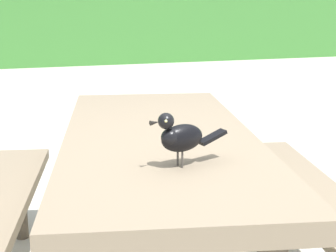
% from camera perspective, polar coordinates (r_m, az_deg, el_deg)
% --- Properties ---
extents(hedge_wall, '(28.00, 2.37, 2.14)m').
position_cam_1_polar(hedge_wall, '(11.39, -14.66, 12.39)').
color(hedge_wall, '#428438').
rests_on(hedge_wall, ground).
extents(picnic_table_foreground, '(1.99, 2.01, 0.74)m').
position_cam_1_polar(picnic_table_foreground, '(2.13, -0.98, -5.57)').
color(picnic_table_foreground, '#84725B').
rests_on(picnic_table_foreground, ground).
extents(bird_grackle, '(0.28, 0.11, 0.18)m').
position_cam_1_polar(bird_grackle, '(1.63, 1.27, -1.15)').
color(bird_grackle, black).
rests_on(bird_grackle, picnic_table_foreground).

